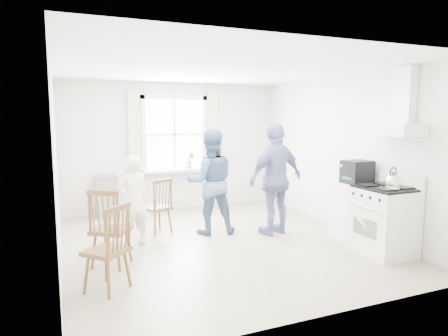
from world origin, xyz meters
TOP-DOWN VIEW (x-y plane):
  - room_shell at (0.00, 0.00)m, footprint 4.62×5.12m
  - window_assembly at (0.00, 2.45)m, footprint 1.88×0.24m
  - range_hood at (2.07, -1.35)m, footprint 0.45×0.76m
  - shelf_unit at (-1.40, 2.33)m, footprint 0.40×0.30m
  - gas_stove at (1.91, -1.35)m, footprint 0.68×0.76m
  - kettle at (1.84, -1.55)m, footprint 0.22×0.22m
  - low_cabinet at (1.98, -0.65)m, footprint 0.50×0.55m
  - stereo_stack at (1.96, -0.72)m, footprint 0.40×0.36m
  - cardboard_box at (1.98, -0.76)m, footprint 0.31×0.24m
  - windsor_chair_a at (-0.72, 0.77)m, footprint 0.51×0.51m
  - windsor_chair_b at (-1.70, -0.43)m, footprint 0.59×0.59m
  - windsor_chair_c at (-1.71, -1.17)m, footprint 0.58×0.58m
  - person_left at (-1.24, 0.35)m, footprint 0.62×0.62m
  - person_mid at (0.06, 0.54)m, footprint 0.98×0.98m
  - person_right at (1.01, 0.08)m, footprint 1.29×1.29m
  - potted_plant at (0.29, 2.36)m, footprint 0.23×0.23m

SIDE VIEW (x-z plane):
  - shelf_unit at x=-1.40m, z-range 0.00..0.80m
  - low_cabinet at x=1.98m, z-range 0.00..0.90m
  - gas_stove at x=1.91m, z-range -0.08..1.04m
  - windsor_chair_a at x=-0.72m, z-range 0.10..1.03m
  - windsor_chair_c at x=-1.71m, z-range 0.11..1.09m
  - windsor_chair_b at x=-1.70m, z-range 0.11..1.14m
  - person_left at x=-1.24m, z-range 0.00..1.36m
  - person_mid at x=0.06m, z-range 0.00..1.71m
  - person_right at x=1.01m, z-range 0.00..1.82m
  - cardboard_box at x=1.98m, z-range 0.90..1.09m
  - potted_plant at x=0.29m, z-range 0.85..1.18m
  - kettle at x=1.84m, z-range 0.90..1.20m
  - stereo_stack at x=1.96m, z-range 0.90..1.25m
  - room_shell at x=0.00m, z-range -0.02..2.62m
  - window_assembly at x=0.00m, z-range 0.61..2.31m
  - range_hood at x=2.07m, z-range 1.43..2.37m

